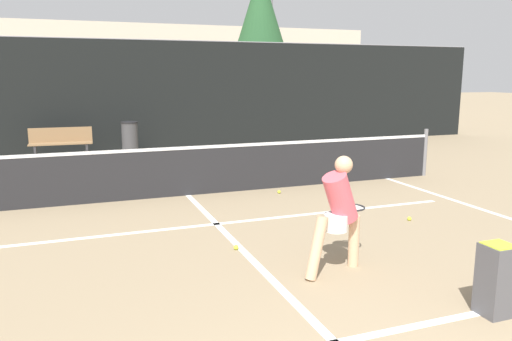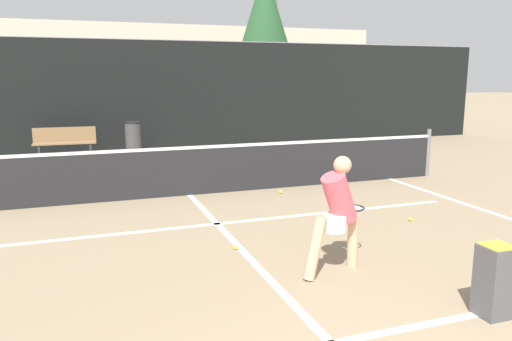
{
  "view_description": "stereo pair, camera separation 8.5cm",
  "coord_description": "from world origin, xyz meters",
  "px_view_note": "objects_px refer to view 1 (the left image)",
  "views": [
    {
      "loc": [
        -2.01,
        -1.46,
        2.28
      ],
      "look_at": [
        0.39,
        5.0,
        0.95
      ],
      "focal_mm": 35.0,
      "sensor_mm": 36.0,
      "label": 1
    },
    {
      "loc": [
        -1.93,
        -1.49,
        2.28
      ],
      "look_at": [
        0.39,
        5.0,
        0.95
      ],
      "focal_mm": 35.0,
      "sensor_mm": 36.0,
      "label": 2
    }
  ],
  "objects_px": {
    "player_practicing": "(339,210)",
    "trash_bin": "(130,139)",
    "parked_car": "(149,123)",
    "ball_hopper": "(496,278)",
    "courtside_bench": "(61,142)"
  },
  "relations": [
    {
      "from": "player_practicing",
      "to": "trash_bin",
      "type": "relative_size",
      "value": 1.42
    },
    {
      "from": "trash_bin",
      "to": "courtside_bench",
      "type": "bearing_deg",
      "value": 179.68
    },
    {
      "from": "parked_car",
      "to": "player_practicing",
      "type": "bearing_deg",
      "value": -88.73
    },
    {
      "from": "player_practicing",
      "to": "courtside_bench",
      "type": "relative_size",
      "value": 0.84
    },
    {
      "from": "ball_hopper",
      "to": "courtside_bench",
      "type": "relative_size",
      "value": 0.43
    },
    {
      "from": "player_practicing",
      "to": "parked_car",
      "type": "xyz_separation_m",
      "value": [
        -0.29,
        12.83,
        -0.14
      ]
    },
    {
      "from": "ball_hopper",
      "to": "trash_bin",
      "type": "xyz_separation_m",
      "value": [
        -2.17,
        11.05,
        0.12
      ]
    },
    {
      "from": "player_practicing",
      "to": "parked_car",
      "type": "relative_size",
      "value": 0.34
    },
    {
      "from": "player_practicing",
      "to": "trash_bin",
      "type": "xyz_separation_m",
      "value": [
        -1.3,
        9.57,
        -0.26
      ]
    },
    {
      "from": "player_practicing",
      "to": "trash_bin",
      "type": "height_order",
      "value": "player_practicing"
    },
    {
      "from": "courtside_bench",
      "to": "trash_bin",
      "type": "xyz_separation_m",
      "value": [
        1.83,
        -0.01,
        0.02
      ]
    },
    {
      "from": "player_practicing",
      "to": "courtside_bench",
      "type": "bearing_deg",
      "value": 91.08
    },
    {
      "from": "ball_hopper",
      "to": "courtside_bench",
      "type": "xyz_separation_m",
      "value": [
        -4.0,
        11.06,
        0.1
      ]
    },
    {
      "from": "player_practicing",
      "to": "courtside_bench",
      "type": "height_order",
      "value": "player_practicing"
    },
    {
      "from": "parked_car",
      "to": "trash_bin",
      "type": "bearing_deg",
      "value": -107.3
    }
  ]
}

